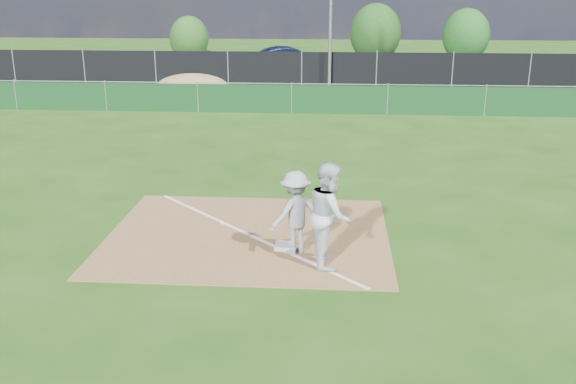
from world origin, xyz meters
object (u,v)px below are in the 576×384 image
object	(u,v)px
play_at_first	(295,213)
car_right	(359,65)
first_base	(285,246)
light_pole	(331,9)
tree_mid	(375,33)
runner	(329,214)
tree_left	(189,39)
tree_right	(466,35)
car_left	(206,60)
car_mid	(290,61)

from	to	relation	value
play_at_first	car_right	xyz separation A→B (m)	(2.14, 27.19, -0.25)
first_base	car_right	xyz separation A→B (m)	(2.36, 26.96, 0.56)
light_pole	tree_mid	bearing A→B (deg)	74.24
car_right	tree_mid	world-z (taller)	tree_mid
play_at_first	runner	size ratio (longest dim) A/B	1.02
tree_left	tree_right	bearing A→B (deg)	1.64
car_left	tree_left	xyz separation A→B (m)	(-2.17, 5.31, 0.90)
car_left	tree_mid	bearing A→B (deg)	-85.48
car_left	light_pole	bearing A→B (deg)	-146.09
light_pole	tree_right	size ratio (longest dim) A/B	2.13
tree_right	play_at_first	bearing A→B (deg)	-105.85
tree_left	car_mid	bearing A→B (deg)	-37.63
car_mid	tree_left	world-z (taller)	tree_left
light_pole	runner	xyz separation A→B (m)	(0.24, -23.07, -2.98)
play_at_first	car_mid	distance (m)	27.60
tree_left	light_pole	bearing A→B (deg)	-47.16
light_pole	car_right	bearing A→B (deg)	69.54
car_mid	car_left	bearing A→B (deg)	68.24
first_base	car_right	world-z (taller)	car_right
light_pole	first_base	size ratio (longest dim) A/B	20.25
play_at_first	runner	distance (m)	0.83
car_right	first_base	bearing A→B (deg)	-176.75
runner	tree_left	distance (m)	35.25
runner	tree_left	bearing A→B (deg)	10.16
light_pole	car_mid	world-z (taller)	light_pole
car_right	tree_right	xyz separation A→B (m)	(7.47, 6.66, 1.31)
runner	car_left	xyz separation A→B (m)	(-7.98, 28.44, -0.27)
play_at_first	tree_left	distance (m)	34.63
tree_right	tree_mid	bearing A→B (deg)	-173.85
light_pole	tree_left	xyz separation A→B (m)	(-9.91, 10.68, -2.35)
light_pole	tree_right	bearing A→B (deg)	50.75
tree_left	tree_right	world-z (taller)	tree_right
play_at_first	runner	bearing A→B (deg)	-34.00
first_base	light_pole	bearing A→B (deg)	88.32
car_right	tree_left	size ratio (longest dim) A/B	1.30
light_pole	tree_mid	size ratio (longest dim) A/B	1.96
car_mid	tree_right	bearing A→B (deg)	-78.35
first_base	tree_right	xyz separation A→B (m)	(9.83, 33.62, 1.87)
runner	tree_right	distance (m)	35.46
first_base	car_left	distance (m)	28.66
light_pole	car_left	bearing A→B (deg)	145.23
light_pole	car_right	xyz separation A→B (m)	(1.71, 4.57, -3.38)
play_at_first	tree_mid	distance (m)	33.37
light_pole	play_at_first	world-z (taller)	light_pole
light_pole	tree_left	distance (m)	14.76
light_pole	car_mid	xyz separation A→B (m)	(-2.43, 4.92, -3.17)
car_right	tree_mid	distance (m)	6.30
tree_left	car_right	bearing A→B (deg)	-27.75
runner	car_mid	world-z (taller)	runner
car_right	tree_right	size ratio (longest dim) A/B	1.12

